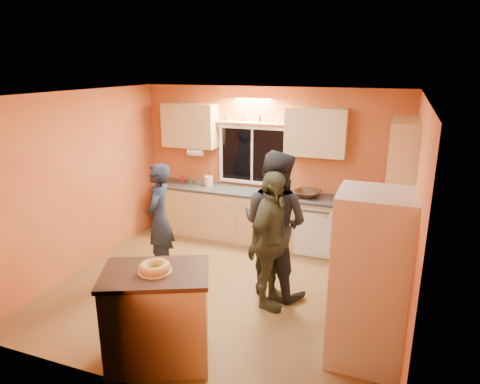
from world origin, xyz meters
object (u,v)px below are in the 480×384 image
at_px(refrigerator, 370,279).
at_px(person_left, 159,218).
at_px(island, 158,316).
at_px(person_center, 274,224).
at_px(person_right, 271,241).

distance_m(refrigerator, person_left, 3.17).
distance_m(island, person_center, 1.95).
relative_size(refrigerator, person_right, 1.03).
height_order(person_left, person_center, person_center).
bearing_deg(person_center, person_left, 13.94).
xyz_separation_m(refrigerator, person_left, (-3.00, 1.01, -0.09)).
relative_size(island, person_center, 0.64).
bearing_deg(person_left, refrigerator, 59.90).
xyz_separation_m(refrigerator, person_right, (-1.20, 0.64, -0.03)).
distance_m(refrigerator, island, 2.15).
bearing_deg(person_left, person_right, 66.94).
bearing_deg(island, person_center, 44.03).
xyz_separation_m(person_left, person_center, (1.73, -0.02, 0.16)).
height_order(person_center, person_right, person_center).
bearing_deg(person_left, person_center, 77.77).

